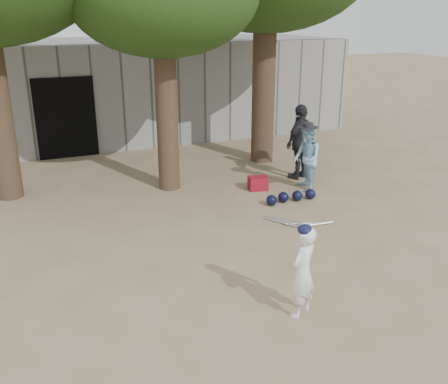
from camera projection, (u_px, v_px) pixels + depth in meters
name	position (u px, v px, depth m)	size (l,w,h in m)	color
ground	(214.00, 275.00, 7.67)	(70.00, 70.00, 0.00)	#937C5E
boy_player	(303.00, 272.00, 6.47)	(0.46, 0.30, 1.27)	white
spectator_blue	(306.00, 158.00, 11.15)	(0.72, 0.56, 1.48)	#8AB8D5
spectator_dark	(300.00, 142.00, 11.92)	(1.06, 0.44, 1.80)	black
red_bag	(258.00, 183.00, 11.36)	(0.42, 0.32, 0.30)	maroon
back_building	(94.00, 89.00, 16.11)	(16.00, 5.24, 3.00)	gray
helmet_row	(291.00, 197.00, 10.63)	(1.19, 0.30, 0.23)	black
bat_pile	(298.00, 223.00, 9.51)	(1.10, 0.75, 0.06)	#BDBBC2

